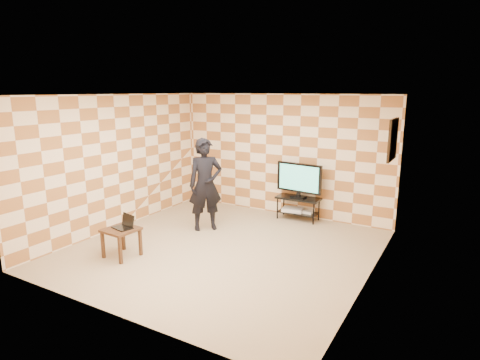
# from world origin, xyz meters

# --- Properties ---
(floor) EXTENTS (5.00, 5.00, 0.00)m
(floor) POSITION_xyz_m (0.00, 0.00, 0.00)
(floor) COLOR tan
(floor) RESTS_ON ground
(wall_back) EXTENTS (5.00, 0.02, 2.70)m
(wall_back) POSITION_xyz_m (0.00, 2.50, 1.35)
(wall_back) COLOR beige
(wall_back) RESTS_ON ground
(wall_front) EXTENTS (5.00, 0.02, 2.70)m
(wall_front) POSITION_xyz_m (0.00, -2.50, 1.35)
(wall_front) COLOR beige
(wall_front) RESTS_ON ground
(wall_left) EXTENTS (0.02, 5.00, 2.70)m
(wall_left) POSITION_xyz_m (-2.50, 0.00, 1.35)
(wall_left) COLOR beige
(wall_left) RESTS_ON ground
(wall_right) EXTENTS (0.02, 5.00, 2.70)m
(wall_right) POSITION_xyz_m (2.50, 0.00, 1.35)
(wall_right) COLOR beige
(wall_right) RESTS_ON ground
(ceiling) EXTENTS (5.00, 5.00, 0.02)m
(ceiling) POSITION_xyz_m (0.00, 0.00, 2.70)
(ceiling) COLOR white
(ceiling) RESTS_ON wall_back
(wall_art) EXTENTS (0.04, 0.72, 0.72)m
(wall_art) POSITION_xyz_m (2.47, 1.55, 1.95)
(wall_art) COLOR black
(wall_art) RESTS_ON wall_right
(tv_stand) EXTENTS (0.94, 0.42, 0.50)m
(tv_stand) POSITION_xyz_m (0.52, 2.25, 0.36)
(tv_stand) COLOR black
(tv_stand) RESTS_ON floor
(tv) EXTENTS (1.04, 0.23, 0.75)m
(tv) POSITION_xyz_m (0.52, 2.25, 0.92)
(tv) COLOR black
(tv) RESTS_ON tv_stand
(dvd_player) EXTENTS (0.49, 0.38, 0.07)m
(dvd_player) POSITION_xyz_m (0.40, 2.24, 0.21)
(dvd_player) COLOR silver
(dvd_player) RESTS_ON tv_stand
(game_console) EXTENTS (0.21, 0.16, 0.05)m
(game_console) POSITION_xyz_m (0.74, 2.25, 0.20)
(game_console) COLOR silver
(game_console) RESTS_ON tv_stand
(side_table) EXTENTS (0.55, 0.55, 0.50)m
(side_table) POSITION_xyz_m (-1.32, -1.13, 0.41)
(side_table) COLOR #331A10
(side_table) RESTS_ON floor
(laptop) EXTENTS (0.38, 0.33, 0.22)m
(laptop) POSITION_xyz_m (-1.30, -1.06, 0.55)
(laptop) COLOR black
(laptop) RESTS_ON side_table
(person) EXTENTS (0.79, 0.80, 1.86)m
(person) POSITION_xyz_m (-0.88, 0.74, 0.93)
(person) COLOR black
(person) RESTS_ON floor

